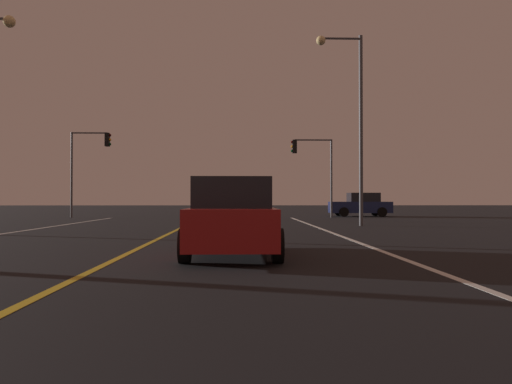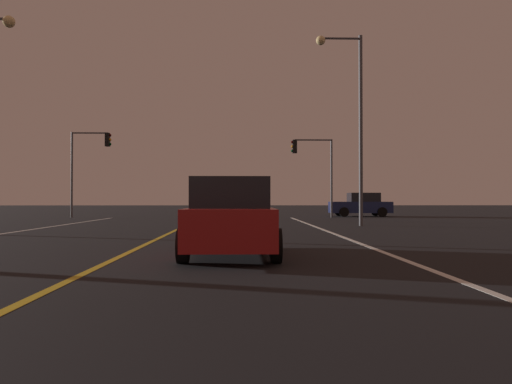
% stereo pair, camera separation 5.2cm
% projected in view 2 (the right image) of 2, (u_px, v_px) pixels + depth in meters
% --- Properties ---
extents(lane_edge_right, '(0.16, 39.49, 0.01)m').
position_uv_depth(lane_edge_right, '(365.00, 245.00, 13.30)').
color(lane_edge_right, silver).
rests_on(lane_edge_right, ground).
extents(lane_center_divider, '(0.16, 39.49, 0.01)m').
position_uv_depth(lane_center_divider, '(142.00, 246.00, 13.13)').
color(lane_center_divider, gold).
rests_on(lane_center_divider, ground).
extents(car_lead_same_lane, '(2.02, 4.30, 1.70)m').
position_uv_depth(car_lead_same_lane, '(231.00, 218.00, 10.91)').
color(car_lead_same_lane, black).
rests_on(car_lead_same_lane, ground).
extents(car_crossing_side, '(4.30, 2.02, 1.70)m').
position_uv_depth(car_crossing_side, '(361.00, 205.00, 35.65)').
color(car_crossing_side, black).
rests_on(car_crossing_side, ground).
extents(traffic_light_near_right, '(2.83, 0.36, 5.32)m').
position_uv_depth(traffic_light_near_right, '(312.00, 159.00, 33.64)').
color(traffic_light_near_right, '#4C4C51').
rests_on(traffic_light_near_right, ground).
extents(traffic_light_near_left, '(2.69, 0.36, 5.74)m').
position_uv_depth(traffic_light_near_left, '(90.00, 155.00, 33.21)').
color(traffic_light_near_left, '#4C4C51').
rests_on(traffic_light_near_left, ground).
extents(street_lamp_right_far, '(2.19, 0.44, 8.93)m').
position_uv_depth(street_lamp_right_far, '(351.00, 106.00, 23.20)').
color(street_lamp_right_far, '#4C4C51').
rests_on(street_lamp_right_far, ground).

